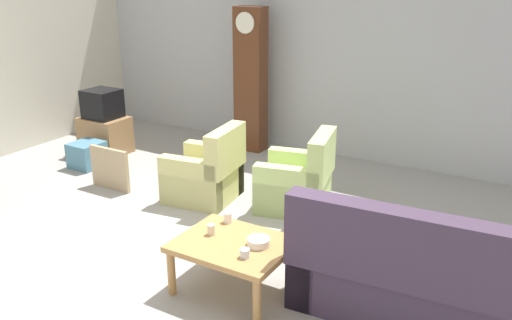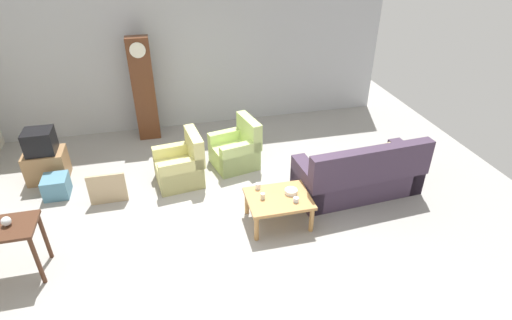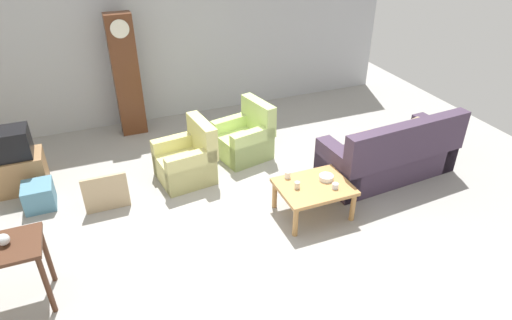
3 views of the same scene
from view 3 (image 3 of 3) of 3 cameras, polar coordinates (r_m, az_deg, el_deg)
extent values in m
plane|color=#999691|center=(6.13, -0.36, -6.79)|extent=(10.40, 10.40, 0.00)
cube|color=#ADAFB5|center=(8.58, -9.63, 16.01)|extent=(8.40, 0.16, 3.20)
cube|color=#423347|center=(7.12, 16.43, -0.20)|extent=(2.15, 0.99, 0.44)
cube|color=#423347|center=(6.65, 19.06, 2.19)|extent=(2.11, 0.35, 0.60)
cube|color=#423347|center=(7.67, 21.83, 2.14)|extent=(0.30, 0.85, 0.68)
cube|color=#423347|center=(6.53, 10.39, -1.15)|extent=(0.30, 0.85, 0.68)
cube|color=#9E8966|center=(7.27, 19.51, 3.54)|extent=(0.38, 0.21, 0.36)
cube|color=#C6B284|center=(6.67, 13.53, 2.00)|extent=(0.37, 0.15, 0.36)
cube|color=#CCC67A|center=(6.80, -9.21, -1.01)|extent=(0.85, 0.85, 0.40)
cube|color=#CCC67A|center=(6.67, -6.98, 3.06)|extent=(0.28, 0.78, 0.52)
cube|color=#CCC67A|center=(6.99, -10.17, 0.82)|extent=(0.77, 0.26, 0.60)
cube|color=#CCC67A|center=(6.50, -8.31, -1.48)|extent=(0.77, 0.26, 0.60)
cube|color=#BED87E|center=(7.32, -1.76, 1.90)|extent=(0.91, 0.91, 0.40)
cube|color=#BED87E|center=(7.27, 0.31, 5.76)|extent=(0.34, 0.78, 0.52)
cube|color=#BED87E|center=(7.50, -3.02, 3.48)|extent=(0.78, 0.32, 0.60)
cube|color=#BED87E|center=(7.05, -0.44, 1.63)|extent=(0.78, 0.32, 0.60)
cube|color=#B27F47|center=(5.91, 7.52, -3.45)|extent=(0.96, 0.76, 0.05)
cylinder|color=#B27F47|center=(5.65, 5.12, -8.03)|extent=(0.07, 0.07, 0.41)
cylinder|color=#B27F47|center=(6.02, 12.41, -5.98)|extent=(0.07, 0.07, 0.41)
cylinder|color=#B27F47|center=(6.12, 2.43, -4.51)|extent=(0.07, 0.07, 0.41)
cylinder|color=#B27F47|center=(6.46, 9.33, -2.83)|extent=(0.07, 0.07, 0.41)
cylinder|color=#472819|center=(5.09, -25.44, -14.39)|extent=(0.06, 0.06, 0.76)
cylinder|color=#472819|center=(5.44, -25.41, -11.01)|extent=(0.06, 0.06, 0.76)
cube|color=#562D19|center=(8.10, -16.42, 10.35)|extent=(0.44, 0.28, 2.14)
cylinder|color=silver|center=(7.71, -17.21, 15.90)|extent=(0.30, 0.02, 0.30)
cube|color=#997047|center=(7.34, -28.11, -1.37)|extent=(0.68, 0.52, 0.55)
cube|color=black|center=(7.12, -29.05, 1.92)|extent=(0.48, 0.44, 0.42)
cube|color=tan|center=(6.37, -18.83, -4.07)|extent=(0.60, 0.05, 0.54)
cube|color=teal|center=(6.85, -26.26, -4.16)|extent=(0.40, 0.42, 0.35)
sphere|color=silver|center=(5.04, -29.88, -8.93)|extent=(0.12, 0.12, 0.12)
cylinder|color=white|center=(5.99, 4.11, -1.90)|extent=(0.08, 0.08, 0.10)
cylinder|color=silver|center=(5.86, 10.20, -3.32)|extent=(0.08, 0.08, 0.07)
cylinder|color=beige|center=(5.79, 5.34, -3.25)|extent=(0.07, 0.07, 0.09)
cylinder|color=white|center=(6.02, 9.07, -2.25)|extent=(0.19, 0.19, 0.07)
camera|label=1|loc=(4.95, 57.04, 4.06)|focal=38.14mm
camera|label=2|loc=(1.21, 104.68, 10.57)|focal=28.59mm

